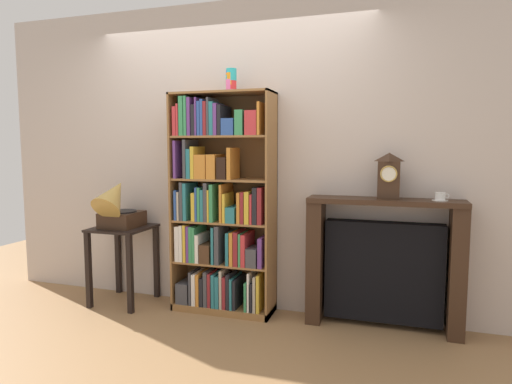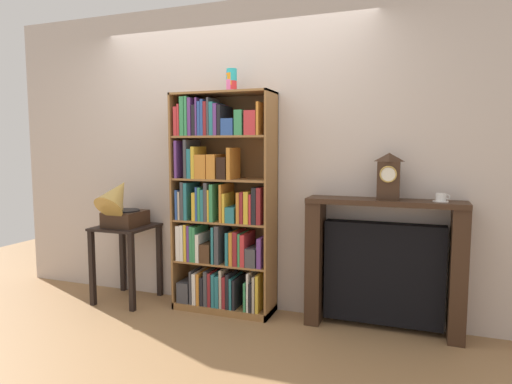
{
  "view_description": "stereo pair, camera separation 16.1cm",
  "coord_description": "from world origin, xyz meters",
  "px_view_note": "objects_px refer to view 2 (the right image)",
  "views": [
    {
      "loc": [
        1.42,
        -3.39,
        1.44
      ],
      "look_at": [
        0.3,
        0.12,
        1.06
      ],
      "focal_mm": 30.96,
      "sensor_mm": 36.0,
      "label": 1
    },
    {
      "loc": [
        1.57,
        -3.33,
        1.44
      ],
      "look_at": [
        0.3,
        0.12,
        1.06
      ],
      "focal_mm": 30.96,
      "sensor_mm": 36.0,
      "label": 2
    }
  ],
  "objects_px": {
    "cup_stack": "(232,80)",
    "teacup_with_saucer": "(441,198)",
    "mantel_clock": "(389,176)",
    "bookshelf": "(220,212)",
    "side_table_left": "(126,245)",
    "fireplace_mantel": "(383,266)",
    "gramophone": "(120,204)"
  },
  "relations": [
    {
      "from": "mantel_clock",
      "to": "cup_stack",
      "type": "bearing_deg",
      "value": -178.37
    },
    {
      "from": "mantel_clock",
      "to": "gramophone",
      "type": "bearing_deg",
      "value": -175.49
    },
    {
      "from": "mantel_clock",
      "to": "teacup_with_saucer",
      "type": "height_order",
      "value": "mantel_clock"
    },
    {
      "from": "bookshelf",
      "to": "fireplace_mantel",
      "type": "bearing_deg",
      "value": 2.39
    },
    {
      "from": "side_table_left",
      "to": "fireplace_mantel",
      "type": "bearing_deg",
      "value": 3.44
    },
    {
      "from": "bookshelf",
      "to": "fireplace_mantel",
      "type": "xyz_separation_m",
      "value": [
        1.37,
        0.06,
        -0.37
      ]
    },
    {
      "from": "bookshelf",
      "to": "mantel_clock",
      "type": "height_order",
      "value": "bookshelf"
    },
    {
      "from": "mantel_clock",
      "to": "teacup_with_saucer",
      "type": "relative_size",
      "value": 2.96
    },
    {
      "from": "bookshelf",
      "to": "mantel_clock",
      "type": "xyz_separation_m",
      "value": [
        1.39,
        0.03,
        0.34
      ]
    },
    {
      "from": "cup_stack",
      "to": "teacup_with_saucer",
      "type": "height_order",
      "value": "cup_stack"
    },
    {
      "from": "bookshelf",
      "to": "teacup_with_saucer",
      "type": "height_order",
      "value": "bookshelf"
    },
    {
      "from": "fireplace_mantel",
      "to": "teacup_with_saucer",
      "type": "xyz_separation_m",
      "value": [
        0.4,
        -0.02,
        0.56
      ]
    },
    {
      "from": "bookshelf",
      "to": "cup_stack",
      "type": "bearing_deg",
      "value": -2.74
    },
    {
      "from": "cup_stack",
      "to": "fireplace_mantel",
      "type": "bearing_deg",
      "value": 2.86
    },
    {
      "from": "cup_stack",
      "to": "gramophone",
      "type": "xyz_separation_m",
      "value": [
        -1.04,
        -0.15,
        -1.07
      ]
    },
    {
      "from": "cup_stack",
      "to": "fireplace_mantel",
      "type": "xyz_separation_m",
      "value": [
        1.25,
        0.06,
        -1.48
      ]
    },
    {
      "from": "fireplace_mantel",
      "to": "mantel_clock",
      "type": "bearing_deg",
      "value": -48.96
    },
    {
      "from": "cup_stack",
      "to": "bookshelf",
      "type": "bearing_deg",
      "value": 177.26
    },
    {
      "from": "gramophone",
      "to": "fireplace_mantel",
      "type": "distance_m",
      "value": 2.34
    },
    {
      "from": "bookshelf",
      "to": "fireplace_mantel",
      "type": "relative_size",
      "value": 1.59
    },
    {
      "from": "gramophone",
      "to": "teacup_with_saucer",
      "type": "height_order",
      "value": "gramophone"
    },
    {
      "from": "teacup_with_saucer",
      "to": "gramophone",
      "type": "bearing_deg",
      "value": -176.06
    },
    {
      "from": "side_table_left",
      "to": "gramophone",
      "type": "relative_size",
      "value": 1.4
    },
    {
      "from": "cup_stack",
      "to": "mantel_clock",
      "type": "distance_m",
      "value": 1.49
    },
    {
      "from": "side_table_left",
      "to": "cup_stack",
      "type": "bearing_deg",
      "value": 4.14
    },
    {
      "from": "bookshelf",
      "to": "side_table_left",
      "type": "distance_m",
      "value": 1.0
    },
    {
      "from": "gramophone",
      "to": "fireplace_mantel",
      "type": "height_order",
      "value": "gramophone"
    },
    {
      "from": "teacup_with_saucer",
      "to": "mantel_clock",
      "type": "bearing_deg",
      "value": -179.62
    },
    {
      "from": "gramophone",
      "to": "bookshelf",
      "type": "bearing_deg",
      "value": 9.33
    },
    {
      "from": "cup_stack",
      "to": "side_table_left",
      "type": "relative_size",
      "value": 0.27
    },
    {
      "from": "side_table_left",
      "to": "mantel_clock",
      "type": "relative_size",
      "value": 1.99
    },
    {
      "from": "fireplace_mantel",
      "to": "bookshelf",
      "type": "bearing_deg",
      "value": -177.61
    }
  ]
}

